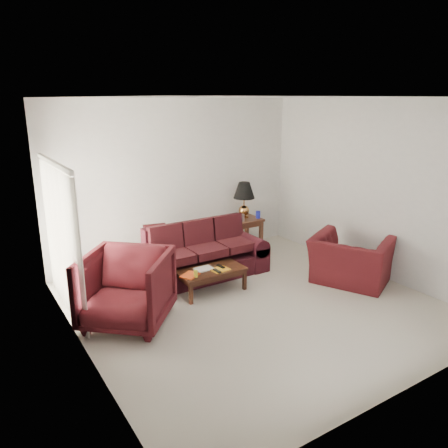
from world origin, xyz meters
The scene contains 19 objects.
floor centered at (0.00, 0.00, 0.00)m, with size 5.00×5.00×0.00m, color beige.
blinds centered at (-2.42, 1.30, 1.08)m, with size 0.10×2.00×2.16m, color silver.
sofa centered at (-0.10, 1.34, 0.45)m, with size 2.21×0.96×0.91m, color black, non-canonical shape.
throw_pillow centered at (-0.72, 1.98, 0.69)m, with size 0.38×0.11×0.38m, color black.
end_table centered at (1.29, 2.13, 0.33)m, with size 0.61×0.61×0.66m, color #5C281F, non-canonical shape.
table_lamp centered at (1.32, 2.19, 1.02)m, with size 0.43×0.43×0.72m, color #B47538, non-canonical shape.
clock centered at (1.08, 1.95, 0.74)m, with size 0.15×0.05×0.15m, color silver.
blue_canister centered at (1.53, 1.98, 0.74)m, with size 0.09×0.09×0.14m, color #1C24BC.
picture_frame centered at (1.17, 2.33, 0.74)m, with size 0.12×0.02×0.15m, color silver.
floor_lamp centered at (-2.07, 2.20, 0.80)m, with size 0.26×0.26×1.60m, color white, non-canonical shape.
armchair_left centered at (-1.81, 0.46, 0.51)m, with size 1.09×1.12×1.02m, color #3F0E13.
armchair_right centered at (1.84, -0.20, 0.40)m, with size 1.22×1.07×0.79m, color #461014.
coffee_table centered at (-0.31, 0.73, 0.19)m, with size 1.07×0.54×0.38m, color black, non-canonical shape.
magazine_red centered at (-0.72, 0.69, 0.38)m, with size 0.29×0.22×0.02m, color #CA4214.
magazine_white centered at (-0.41, 0.81, 0.38)m, with size 0.28×0.21×0.02m, color silver.
magazine_orange centered at (-0.21, 0.64, 0.38)m, with size 0.28×0.21×0.02m, color orange.
remote_a centered at (-0.30, 0.58, 0.40)m, with size 0.05×0.18×0.02m, color black.
remote_b centered at (-0.15, 0.71, 0.40)m, with size 0.05×0.17×0.02m, color black.
yellow_glass centered at (-0.67, 0.60, 0.43)m, with size 0.06×0.06×0.11m, color gold.
Camera 1 is at (-3.59, -4.82, 2.98)m, focal length 35.00 mm.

